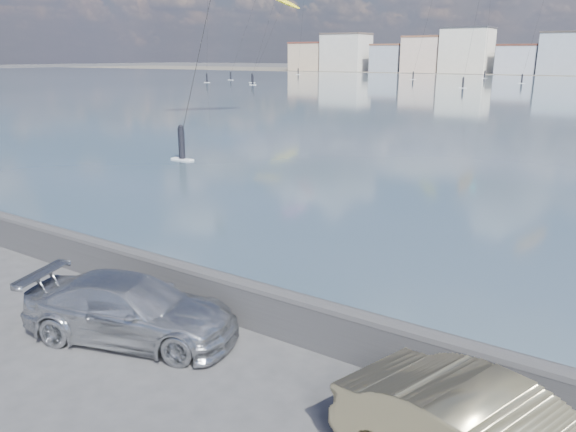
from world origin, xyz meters
name	(u,v)px	position (x,y,z in m)	size (l,w,h in m)	color
ground	(125,369)	(0.00, 0.00, 0.00)	(700.00, 700.00, 0.00)	#333335
seawall	(218,292)	(0.00, 2.70, 0.58)	(400.00, 0.36, 1.08)	#28282B
car_silver	(131,309)	(-0.80, 0.92, 0.65)	(1.83, 4.50, 1.31)	#B2B5BA
kitesurfer_12	(283,3)	(-64.93, 99.30, 16.50)	(8.29, 16.77, 18.78)	yellow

